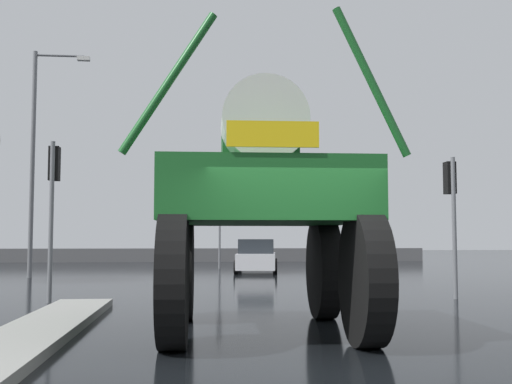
# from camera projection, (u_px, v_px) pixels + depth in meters

# --- Properties ---
(ground_plane) EXTENTS (120.00, 120.00, 0.00)m
(ground_plane) POSITION_uv_depth(u_px,v_px,m) (228.00, 277.00, 25.26)
(ground_plane) COLOR black
(median_island) EXTENTS (1.18, 11.32, 0.15)m
(median_island) POSITION_uv_depth(u_px,v_px,m) (20.00, 342.00, 8.91)
(median_island) COLOR gray
(median_island) RESTS_ON ground
(oversize_sprayer) EXTENTS (4.12, 5.27, 4.85)m
(oversize_sprayer) POSITION_uv_depth(u_px,v_px,m) (261.00, 207.00, 10.55)
(oversize_sprayer) COLOR black
(oversize_sprayer) RESTS_ON ground
(sedan_ahead) EXTENTS (2.30, 4.29, 1.52)m
(sedan_ahead) POSITION_uv_depth(u_px,v_px,m) (257.00, 257.00, 28.84)
(sedan_ahead) COLOR silver
(sedan_ahead) RESTS_ON ground
(traffic_signal_near_left) EXTENTS (0.24, 0.54, 3.89)m
(traffic_signal_near_left) POSITION_uv_depth(u_px,v_px,m) (53.00, 185.00, 15.47)
(traffic_signal_near_left) COLOR slate
(traffic_signal_near_left) RESTS_ON ground
(traffic_signal_near_right) EXTENTS (0.24, 0.54, 3.64)m
(traffic_signal_near_right) POSITION_uv_depth(u_px,v_px,m) (451.00, 195.00, 16.46)
(traffic_signal_near_right) COLOR slate
(traffic_signal_near_right) RESTS_ON ground
(traffic_signal_far_left) EXTENTS (0.24, 0.55, 3.68)m
(traffic_signal_far_left) POSITION_uv_depth(u_px,v_px,m) (220.00, 217.00, 32.98)
(traffic_signal_far_left) COLOR slate
(traffic_signal_far_left) RESTS_ON ground
(streetlight_far_left) EXTENTS (2.26, 0.24, 9.12)m
(streetlight_far_left) POSITION_uv_depth(u_px,v_px,m) (37.00, 151.00, 25.34)
(streetlight_far_left) COLOR slate
(streetlight_far_left) RESTS_ON ground
(roadside_barrier) EXTENTS (29.00, 0.24, 0.90)m
(roadside_barrier) POSITION_uv_depth(u_px,v_px,m) (214.00, 255.00, 42.65)
(roadside_barrier) COLOR #59595B
(roadside_barrier) RESTS_ON ground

